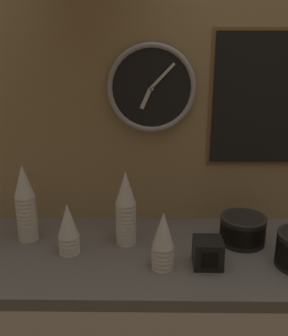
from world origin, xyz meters
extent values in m
cube|color=slate|center=(0.00, 0.00, -0.02)|extent=(1.60, 0.56, 0.04)
cube|color=tan|center=(0.00, 0.27, 0.53)|extent=(1.60, 0.03, 1.05)
cone|color=white|center=(-0.28, -0.02, 0.06)|extent=(0.07, 0.07, 0.12)
cone|color=white|center=(-0.28, -0.02, 0.07)|extent=(0.07, 0.07, 0.12)
cone|color=white|center=(-0.28, -0.02, 0.09)|extent=(0.07, 0.07, 0.12)
cone|color=white|center=(-0.28, -0.02, 0.10)|extent=(0.07, 0.07, 0.12)
cone|color=white|center=(-0.28, -0.02, 0.12)|extent=(0.07, 0.07, 0.12)
cone|color=white|center=(0.04, -0.11, 0.06)|extent=(0.07, 0.07, 0.12)
cone|color=white|center=(0.04, -0.11, 0.07)|extent=(0.07, 0.07, 0.12)
cone|color=white|center=(0.04, -0.11, 0.09)|extent=(0.07, 0.07, 0.12)
cone|color=white|center=(0.04, -0.11, 0.10)|extent=(0.07, 0.07, 0.12)
cone|color=white|center=(0.04, -0.11, 0.12)|extent=(0.07, 0.07, 0.12)
cone|color=white|center=(0.04, -0.11, 0.13)|extent=(0.07, 0.07, 0.12)
cone|color=white|center=(-0.45, 0.08, 0.06)|extent=(0.07, 0.07, 0.12)
cone|color=white|center=(-0.45, 0.08, 0.07)|extent=(0.07, 0.07, 0.12)
cone|color=white|center=(-0.45, 0.08, 0.09)|extent=(0.07, 0.07, 0.12)
cone|color=white|center=(-0.45, 0.08, 0.10)|extent=(0.07, 0.07, 0.12)
cone|color=white|center=(-0.45, 0.08, 0.12)|extent=(0.07, 0.07, 0.12)
cone|color=white|center=(-0.45, 0.08, 0.13)|extent=(0.07, 0.07, 0.12)
cone|color=white|center=(-0.45, 0.08, 0.15)|extent=(0.07, 0.07, 0.12)
cone|color=white|center=(-0.45, 0.08, 0.16)|extent=(0.07, 0.07, 0.12)
cone|color=white|center=(-0.45, 0.08, 0.18)|extent=(0.07, 0.07, 0.12)
cone|color=white|center=(-0.45, 0.08, 0.19)|extent=(0.07, 0.07, 0.12)
cone|color=white|center=(-0.45, 0.08, 0.21)|extent=(0.07, 0.07, 0.12)
cone|color=white|center=(-0.45, 0.08, 0.22)|extent=(0.07, 0.07, 0.12)
cone|color=white|center=(-0.09, 0.05, 0.06)|extent=(0.07, 0.07, 0.12)
cone|color=white|center=(-0.09, 0.05, 0.07)|extent=(0.07, 0.07, 0.12)
cone|color=white|center=(-0.09, 0.05, 0.09)|extent=(0.07, 0.07, 0.12)
cone|color=white|center=(-0.09, 0.05, 0.10)|extent=(0.07, 0.07, 0.12)
cone|color=white|center=(-0.09, 0.05, 0.12)|extent=(0.07, 0.07, 0.12)
cone|color=white|center=(-0.09, 0.05, 0.13)|extent=(0.07, 0.07, 0.12)
cone|color=white|center=(-0.09, 0.05, 0.15)|extent=(0.07, 0.07, 0.12)
cone|color=white|center=(-0.09, 0.05, 0.16)|extent=(0.07, 0.07, 0.12)
cone|color=white|center=(-0.09, 0.05, 0.18)|extent=(0.07, 0.07, 0.12)
cone|color=white|center=(-0.09, 0.05, 0.19)|extent=(0.07, 0.07, 0.12)
cone|color=white|center=(-0.09, 0.05, 0.21)|extent=(0.07, 0.07, 0.12)
cylinder|color=black|center=(0.33, 0.06, 0.02)|extent=(0.16, 0.16, 0.04)
cylinder|color=black|center=(0.33, 0.06, 0.03)|extent=(0.16, 0.16, 0.04)
cylinder|color=black|center=(0.33, 0.06, 0.05)|extent=(0.16, 0.16, 0.04)
cylinder|color=black|center=(0.33, 0.06, 0.06)|extent=(0.16, 0.16, 0.04)
cylinder|color=black|center=(0.33, 0.06, 0.08)|extent=(0.16, 0.16, 0.04)
torus|color=#302D2A|center=(0.33, 0.06, 0.09)|extent=(0.16, 0.16, 0.01)
cylinder|color=black|center=(0.00, 0.24, 0.52)|extent=(0.31, 0.02, 0.31)
torus|color=#B2B2B7|center=(0.00, 0.23, 0.52)|extent=(0.32, 0.02, 0.32)
cube|color=white|center=(-0.02, 0.23, 0.49)|extent=(0.04, 0.01, 0.08)
cube|color=white|center=(0.04, 0.23, 0.57)|extent=(0.09, 0.01, 0.09)
cylinder|color=white|center=(0.00, 0.23, 0.52)|extent=(0.02, 0.01, 0.02)
cube|color=olive|center=(0.44, 0.25, 0.48)|extent=(0.47, 0.01, 0.50)
cube|color=black|center=(0.44, 0.24, 0.48)|extent=(0.44, 0.01, 0.47)
cube|color=black|center=(0.18, -0.09, 0.05)|extent=(0.09, 0.09, 0.09)
cube|color=black|center=(0.18, -0.14, 0.05)|extent=(0.05, 0.00, 0.05)
camera|label=1|loc=(-0.01, -1.28, 0.75)|focal=45.00mm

